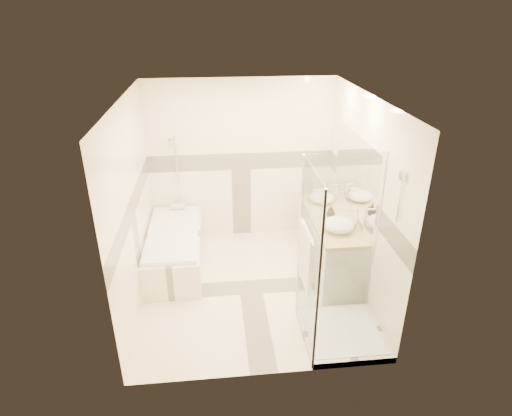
{
  "coord_description": "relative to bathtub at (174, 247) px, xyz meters",
  "views": [
    {
      "loc": [
        -0.42,
        -4.68,
        3.42
      ],
      "look_at": [
        0.1,
        0.25,
        1.05
      ],
      "focal_mm": 30.0,
      "sensor_mm": 36.0,
      "label": 1
    }
  ],
  "objects": [
    {
      "name": "amenity_bottle_a",
      "position": [
        2.13,
        -0.35,
        0.62
      ],
      "size": [
        0.08,
        0.08,
        0.16
      ],
      "primitive_type": "imported",
      "rotation": [
        0.0,
        0.0,
        -0.18
      ],
      "color": "black",
      "rests_on": "vanity"
    },
    {
      "name": "folded_towels",
      "position": [
        2.13,
        0.29,
        0.58
      ],
      "size": [
        0.16,
        0.26,
        0.08
      ],
      "primitive_type": "cube",
      "rotation": [
        0.0,
        0.0,
        -0.03
      ],
      "color": "white",
      "rests_on": "vanity"
    },
    {
      "name": "bathtub",
      "position": [
        0.0,
        0.0,
        0.0
      ],
      "size": [
        0.75,
        1.7,
        0.56
      ],
      "color": "#FDEDCB",
      "rests_on": "ground"
    },
    {
      "name": "vanity",
      "position": [
        2.15,
        -0.35,
        0.12
      ],
      "size": [
        0.58,
        1.62,
        0.85
      ],
      "color": "white",
      "rests_on": "ground"
    },
    {
      "name": "rolled_towel",
      "position": [
        0.03,
        0.7,
        0.3
      ],
      "size": [
        0.21,
        0.09,
        0.09
      ],
      "primitive_type": "cylinder",
      "rotation": [
        0.0,
        1.57,
        0.0
      ],
      "color": "white",
      "rests_on": "bathtub"
    },
    {
      "name": "vessel_sink_far",
      "position": [
        2.13,
        -0.74,
        0.62
      ],
      "size": [
        0.4,
        0.4,
        0.16
      ],
      "primitive_type": "ellipsoid",
      "color": "white",
      "rests_on": "vanity"
    },
    {
      "name": "faucet_near",
      "position": [
        2.35,
        0.12,
        0.7
      ],
      "size": [
        0.11,
        0.03,
        0.28
      ],
      "color": "silver",
      "rests_on": "vanity"
    },
    {
      "name": "room",
      "position": [
        1.08,
        -0.64,
        0.95
      ],
      "size": [
        2.82,
        3.02,
        2.52
      ],
      "color": "#F8E7C5",
      "rests_on": "ground"
    },
    {
      "name": "shower_enclosure",
      "position": [
        1.86,
        -1.62,
        0.2
      ],
      "size": [
        0.96,
        0.93,
        2.04
      ],
      "color": "#FDEDCB",
      "rests_on": "ground"
    },
    {
      "name": "vessel_sink_near",
      "position": [
        2.13,
        0.12,
        0.61
      ],
      "size": [
        0.36,
        0.36,
        0.14
      ],
      "primitive_type": "ellipsoid",
      "color": "white",
      "rests_on": "vanity"
    },
    {
      "name": "faucet_far",
      "position": [
        2.35,
        -0.74,
        0.72
      ],
      "size": [
        0.12,
        0.03,
        0.3
      ],
      "color": "silver",
      "rests_on": "vanity"
    },
    {
      "name": "amenity_bottle_b",
      "position": [
        2.13,
        -0.37,
        0.62
      ],
      "size": [
        0.13,
        0.13,
        0.15
      ],
      "primitive_type": "imported",
      "rotation": [
        0.0,
        0.0,
        0.11
      ],
      "color": "black",
      "rests_on": "vanity"
    }
  ]
}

